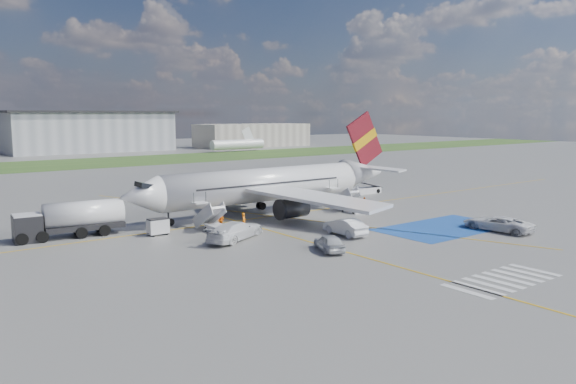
% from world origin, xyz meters
% --- Properties ---
extents(ground, '(400.00, 400.00, 0.00)m').
position_xyz_m(ground, '(0.00, 0.00, 0.00)').
color(ground, '#60605E').
rests_on(ground, ground).
extents(grass_strip, '(400.00, 30.00, 0.01)m').
position_xyz_m(grass_strip, '(0.00, 95.00, 0.01)').
color(grass_strip, '#2D4C1E').
rests_on(grass_strip, ground).
extents(taxiway_line_main, '(120.00, 0.20, 0.01)m').
position_xyz_m(taxiway_line_main, '(0.00, 12.00, 0.01)').
color(taxiway_line_main, gold).
rests_on(taxiway_line_main, ground).
extents(taxiway_line_cross, '(0.20, 60.00, 0.01)m').
position_xyz_m(taxiway_line_cross, '(-5.00, -10.00, 0.01)').
color(taxiway_line_cross, gold).
rests_on(taxiway_line_cross, ground).
extents(taxiway_line_diag, '(20.71, 56.45, 0.01)m').
position_xyz_m(taxiway_line_diag, '(0.00, 12.00, 0.01)').
color(taxiway_line_diag, gold).
rests_on(taxiway_line_diag, ground).
extents(staging_box, '(14.00, 8.00, 0.01)m').
position_xyz_m(staging_box, '(10.00, -4.00, 0.01)').
color(staging_box, '#19469A').
rests_on(staging_box, ground).
extents(crosswalk, '(9.00, 4.00, 0.01)m').
position_xyz_m(crosswalk, '(-1.80, -18.00, 0.01)').
color(crosswalk, silver).
rests_on(crosswalk, ground).
extents(terminal_centre, '(48.00, 18.00, 12.00)m').
position_xyz_m(terminal_centre, '(20.00, 135.00, 6.00)').
color(terminal_centre, gray).
rests_on(terminal_centre, ground).
extents(terminal_east, '(40.00, 16.00, 8.00)m').
position_xyz_m(terminal_east, '(75.00, 128.00, 4.00)').
color(terminal_east, gray).
rests_on(terminal_east, ground).
extents(airliner, '(36.81, 32.95, 11.92)m').
position_xyz_m(airliner, '(1.51, 14.00, 3.39)').
color(airliner, silver).
rests_on(airliner, ground).
extents(airstairs_fwd, '(1.90, 5.20, 3.60)m').
position_xyz_m(airstairs_fwd, '(-9.50, 8.70, 0.62)').
color(airstairs_fwd, silver).
rests_on(airstairs_fwd, ground).
extents(airstairs_aft, '(1.90, 5.20, 3.60)m').
position_xyz_m(airstairs_aft, '(9.00, 8.70, 0.62)').
color(airstairs_aft, silver).
rests_on(airstairs_aft, ground).
extents(fuel_tanker, '(10.00, 3.59, 3.34)m').
position_xyz_m(fuel_tanker, '(-21.64, 14.79, 1.41)').
color(fuel_tanker, black).
rests_on(fuel_tanker, ground).
extents(gpu_cart, '(1.95, 1.27, 1.62)m').
position_xyz_m(gpu_cart, '(-14.70, 10.67, 0.73)').
color(gpu_cart, silver).
rests_on(gpu_cart, ground).
extents(belt_loader, '(5.61, 2.37, 1.65)m').
position_xyz_m(belt_loader, '(21.40, 18.66, 0.41)').
color(belt_loader, silver).
rests_on(belt_loader, ground).
extents(car_silver_a, '(3.17, 4.59, 1.45)m').
position_xyz_m(car_silver_a, '(-5.84, -4.20, 0.73)').
color(car_silver_a, silver).
rests_on(car_silver_a, ground).
extents(car_silver_b, '(2.08, 5.10, 1.65)m').
position_xyz_m(car_silver_b, '(-0.42, -0.40, 0.82)').
color(car_silver_b, silver).
rests_on(car_silver_b, ground).
extents(van_white_a, '(2.80, 5.44, 1.98)m').
position_xyz_m(van_white_a, '(13.08, -8.17, 0.99)').
color(van_white_a, white).
rests_on(van_white_a, ground).
extents(van_white_b, '(6.23, 4.82, 2.28)m').
position_xyz_m(van_white_b, '(-9.79, 4.43, 1.14)').
color(van_white_b, white).
rests_on(van_white_b, ground).
extents(crew_fwd, '(0.74, 0.76, 1.76)m').
position_xyz_m(crew_fwd, '(-6.88, 7.53, 0.88)').
color(crew_fwd, orange).
rests_on(crew_fwd, ground).
extents(crew_nose, '(0.91, 0.97, 1.60)m').
position_xyz_m(crew_nose, '(-8.20, 9.83, 0.80)').
color(crew_nose, orange).
rests_on(crew_nose, ground).
extents(crew_aft, '(0.94, 1.11, 1.78)m').
position_xyz_m(crew_aft, '(10.33, 7.71, 0.89)').
color(crew_aft, '#DF610B').
rests_on(crew_aft, ground).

